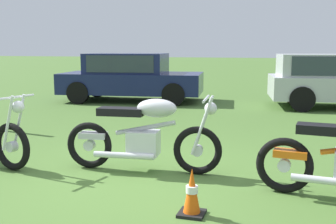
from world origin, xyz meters
The scene contains 4 objects.
ground_plane centered at (0.00, 0.00, 0.00)m, with size 120.00×120.00×0.00m, color #476B2D.
motorcycle_silver centered at (-0.02, 0.36, 0.49)m, with size 2.09×0.67×1.02m.
car_navy centered at (-2.95, 7.00, 0.80)m, with size 4.39×2.42×1.43m.
traffic_cone centered at (0.93, -0.86, 0.21)m, with size 0.25×0.25×0.47m.
Camera 1 is at (1.85, -4.59, 1.62)m, focal length 44.31 mm.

